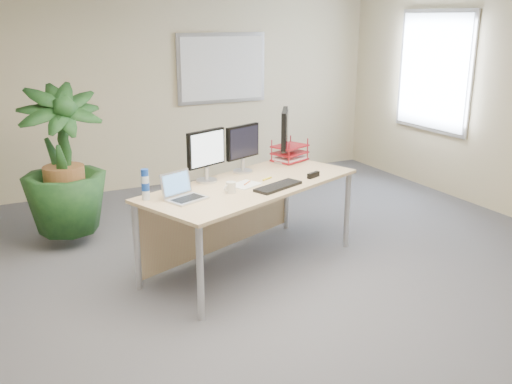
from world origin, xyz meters
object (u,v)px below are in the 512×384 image
desk (242,199)px  laptop (182,192)px  monitor_right (243,145)px  floor_plant (64,173)px  monitor_left (206,152)px

desk → laptop: size_ratio=6.00×
laptop → monitor_right: bearing=33.8°
monitor_right → laptop: size_ratio=1.21×
floor_plant → monitor_left: size_ratio=3.19×
desk → monitor_right: 0.53m
monitor_left → monitor_right: 0.46m
monitor_left → monitor_right: monitor_left is taller
monitor_right → laptop: monitor_right is taller
floor_plant → monitor_left: 1.56m
floor_plant → monitor_left: (1.09, -1.08, 0.32)m
floor_plant → monitor_left: bearing=-44.7°
desk → monitor_right: monitor_right is taller
floor_plant → monitor_right: bearing=-31.2°
desk → floor_plant: floor_plant is taller
desk → floor_plant: size_ratio=1.51×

